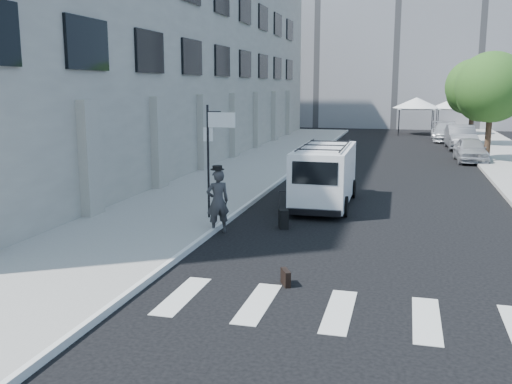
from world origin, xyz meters
The scene contains 16 objects.
ground centered at (0.00, 0.00, 0.00)m, with size 120.00×120.00×0.00m, color black.
sidewalk_left centered at (-4.25, 16.00, 0.07)m, with size 4.50×48.00×0.15m, color gray.
building_left centered at (-11.50, 18.00, 6.00)m, with size 10.00×44.00×12.00m, color gray.
building_far centered at (2.00, 50.00, 12.50)m, with size 22.00×12.00×25.00m, color slate.
sign_pole centered at (-2.36, 3.20, 2.65)m, with size 1.03×0.07×3.50m.
tree_near centered at (7.50, 20.15, 3.97)m, with size 3.80×3.83×6.03m.
tree_far centered at (7.50, 29.15, 3.97)m, with size 3.80×3.83×6.03m.
tent_left centered at (4.00, 38.00, 2.71)m, with size 4.00×4.00×3.20m.
tent_right centered at (7.20, 38.50, 2.71)m, with size 4.00×4.00×3.20m.
businessman centered at (-1.90, 2.00, 0.93)m, with size 0.68×0.44×1.86m, color #323235.
briefcase centered at (0.91, -1.83, 0.17)m, with size 0.12×0.44×0.34m, color black.
suitcase centered at (-0.17, 3.00, 0.30)m, with size 0.38×0.47×1.12m.
cargo_van centered at (0.54, 6.79, 1.09)m, with size 2.02×5.53×2.09m.
parked_car_a centered at (6.80, 20.38, 0.69)m, with size 1.63×4.04×1.38m, color #ADAFB5.
parked_car_b centered at (6.80, 27.03, 0.80)m, with size 1.70×4.87×1.60m, color #56585D.
parked_car_c centered at (6.17, 32.68, 0.72)m, with size 2.01×4.94×1.43m, color #B4B7BD.
Camera 1 is at (3.28, -13.30, 4.24)m, focal length 40.00 mm.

